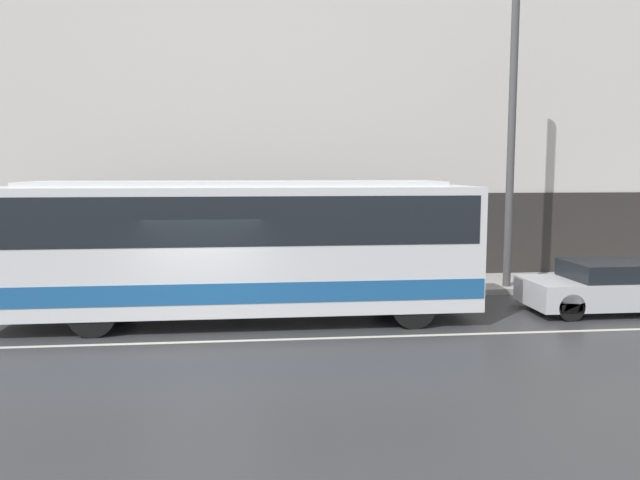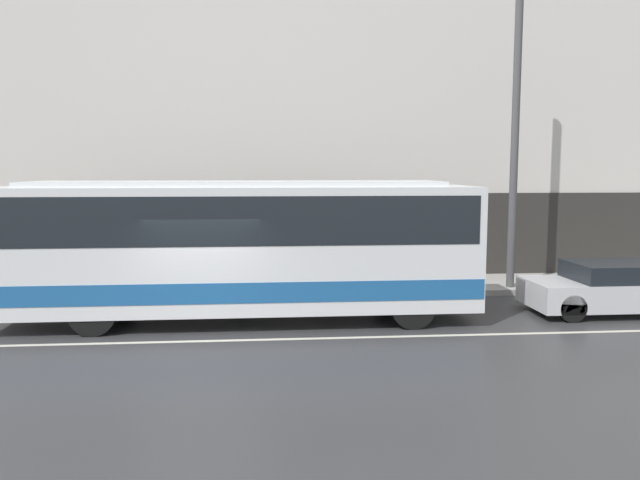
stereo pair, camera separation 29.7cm
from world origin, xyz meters
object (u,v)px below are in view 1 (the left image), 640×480
at_px(transit_bus, 239,243).
at_px(sedan_white_front, 615,287).
at_px(pedestrian_waiting, 239,263).
at_px(utility_pole_near, 511,142).

height_order(transit_bus, sedan_white_front, transit_bus).
distance_m(transit_bus, pedestrian_waiting, 3.13).
distance_m(sedan_white_front, utility_pole_near, 4.91).
relative_size(transit_bus, sedan_white_front, 2.42).
bearing_deg(sedan_white_front, pedestrian_waiting, 162.34).
relative_size(sedan_white_front, utility_pole_near, 0.55).
height_order(transit_bus, utility_pole_near, utility_pole_near).
bearing_deg(pedestrian_waiting, sedan_white_front, -17.66).
xyz_separation_m(sedan_white_front, pedestrian_waiting, (-9.40, 2.99, 0.32)).
height_order(sedan_white_front, utility_pole_near, utility_pole_near).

